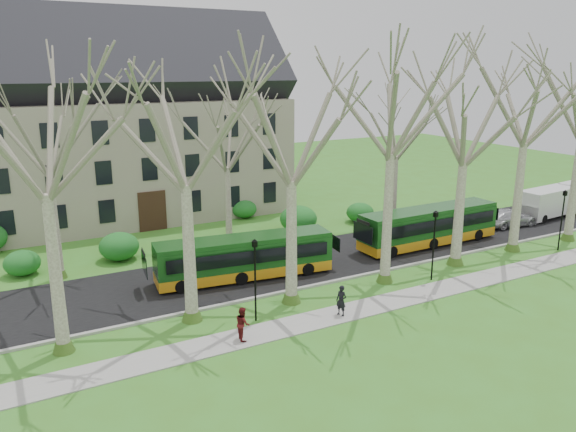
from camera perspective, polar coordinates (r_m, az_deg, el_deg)
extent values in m
plane|color=#3D7621|center=(33.10, 5.44, -7.71)|extent=(120.00, 120.00, 0.00)
cube|color=gray|center=(31.23, 8.05, -9.16)|extent=(70.00, 2.00, 0.06)
cube|color=black|center=(37.44, 0.70, -4.87)|extent=(80.00, 8.00, 0.06)
cube|color=#A5A39E|center=(34.23, 4.03, -6.77)|extent=(80.00, 0.25, 0.14)
cube|color=gray|center=(51.04, -15.67, 5.66)|extent=(26.00, 12.00, 10.00)
cylinder|color=black|center=(28.75, -3.34, -6.94)|extent=(0.10, 0.10, 4.00)
cube|color=black|center=(28.03, -3.41, -2.85)|extent=(0.22, 0.22, 0.30)
cylinder|color=black|center=(35.27, 14.55, -3.24)|extent=(0.10, 0.10, 4.00)
cube|color=black|center=(34.69, 14.78, 0.14)|extent=(0.22, 0.22, 0.30)
cylinder|color=black|center=(44.16, 26.01, -0.66)|extent=(0.10, 0.10, 4.00)
cube|color=black|center=(43.69, 26.33, 2.06)|extent=(0.22, 0.22, 0.30)
ellipsoid|color=#1C6224|center=(38.97, -25.43, -4.06)|extent=(2.60, 2.60, 2.00)
ellipsoid|color=#1C6224|center=(39.64, -16.79, -2.92)|extent=(2.60, 2.60, 2.00)
ellipsoid|color=#1C6224|center=(44.43, 1.07, -0.37)|extent=(2.60, 2.60, 2.00)
ellipsoid|color=#1C6224|center=(47.61, 7.34, 0.55)|extent=(2.60, 2.60, 2.00)
ellipsoid|color=#1C6224|center=(48.73, -4.49, 0.95)|extent=(2.60, 2.60, 2.00)
imported|color=#BCBCC1|center=(49.38, 21.56, -0.16)|extent=(5.02, 2.45, 1.41)
imported|color=black|center=(29.77, 5.43, -8.55)|extent=(0.59, 0.70, 1.63)
imported|color=#571316|center=(27.25, -4.62, -10.82)|extent=(0.74, 0.88, 1.63)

